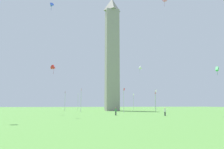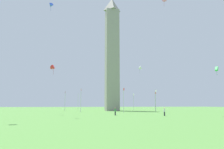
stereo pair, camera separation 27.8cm
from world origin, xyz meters
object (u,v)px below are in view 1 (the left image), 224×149
kite_white_delta (140,68)px  kite_red_delta (54,68)px  flagpole_nw (81,99)px  flagpole_w (65,100)px  flagpole_e (155,100)px  flagpole_se (133,101)px  flagpole_ne (156,99)px  person_white_shirt (165,112)px  obelisk_monument (112,52)px  kite_green_box (217,69)px  flagpole_n (124,99)px  kite_pink_delta (164,0)px  flagpole_sw (78,101)px  person_green_shirt (116,112)px  flagpole_s (104,101)px  kite_blue_delta (51,5)px

kite_white_delta → kite_red_delta: bearing=-61.0°
flagpole_nw → flagpole_w: bearing=-157.5°
flagpole_e → flagpole_se: bearing=-157.5°
flagpole_ne → kite_red_delta: size_ratio=3.09×
person_white_shirt → kite_white_delta: size_ratio=0.67×
flagpole_e → obelisk_monument: bearing=-90.2°
kite_red_delta → kite_green_box: bearing=63.9°
flagpole_n → flagpole_se: (-29.66, 12.29, 0.00)m
flagpole_ne → flagpole_se: bearing=180.0°
kite_green_box → kite_white_delta: bearing=-170.3°
obelisk_monument → kite_red_delta: bearing=-37.0°
flagpole_n → kite_red_delta: kite_red_delta is taller
flagpole_nw → kite_green_box: bearing=40.0°
flagpole_se → flagpole_ne: bearing=-0.0°
flagpole_se → flagpole_nw: 34.75m
flagpole_w → kite_pink_delta: size_ratio=2.64×
flagpole_ne → flagpole_sw: 34.75m
flagpole_sw → flagpole_se: bearing=90.0°
flagpole_se → obelisk_monument: bearing=-45.2°
flagpole_e → person_white_shirt: bearing=-20.5°
person_green_shirt → flagpole_nw: bearing=40.7°
flagpole_e → person_white_shirt: flagpole_e is taller
flagpole_ne → kite_pink_delta: kite_pink_delta is taller
flagpole_e → flagpole_s: 24.57m
obelisk_monument → kite_white_delta: obelisk_monument is taller
flagpole_n → kite_red_delta: bearing=-66.2°
kite_pink_delta → kite_blue_delta: bearing=-88.4°
flagpole_sw → kite_blue_delta: size_ratio=4.12×
flagpole_sw → kite_pink_delta: bearing=22.6°
obelisk_monument → person_white_shirt: 42.84m
flagpole_nw → kite_blue_delta: size_ratio=4.12×
flagpole_ne → kite_green_box: kite_green_box is taller
obelisk_monument → kite_red_delta: size_ratio=19.22×
kite_green_box → kite_red_delta: bearing=-116.1°
flagpole_s → kite_white_delta: kite_white_delta is taller
flagpole_ne → kite_green_box: (29.57, 0.27, 5.24)m
flagpole_sw → flagpole_nw: 24.57m
person_white_shirt → person_green_shirt: size_ratio=1.05×
person_white_shirt → kite_pink_delta: kite_pink_delta is taller
flagpole_n → kite_red_delta: size_ratio=3.09×
flagpole_e → flagpole_n: bearing=-45.0°
flagpole_e → kite_pink_delta: 42.02m
flagpole_se → flagpole_w: size_ratio=1.00×
flagpole_se → kite_blue_delta: size_ratio=4.12×
kite_green_box → obelisk_monument: bearing=-163.3°
flagpole_w → kite_green_box: kite_green_box is taller
obelisk_monument → flagpole_sw: (-12.22, -12.29, -18.52)m
flagpole_ne → flagpole_nw: size_ratio=1.00×
kite_pink_delta → kite_white_delta: (-21.66, 0.83, -13.34)m
kite_blue_delta → kite_pink_delta: 26.99m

